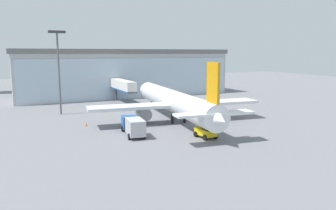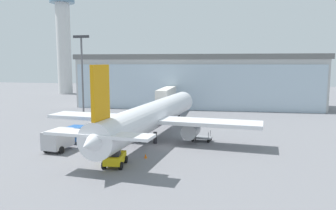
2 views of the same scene
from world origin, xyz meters
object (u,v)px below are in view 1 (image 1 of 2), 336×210
Objects in this scene: jet_bridge at (122,86)px; baggage_cart at (207,115)px; apron_light_mast at (59,64)px; airplane at (174,102)px; pushback_tug at (206,131)px; catering_truck at (133,125)px; safety_cone_nose at (208,129)px; safety_cone_wingtip at (86,125)px.

baggage_cart is (9.79, -23.17, -3.75)m from jet_bridge.
airplane is at bearing -39.75° from apron_light_mast.
jet_bridge is 18.34m from apron_light_mast.
baggage_cart is at bearing -37.26° from pushback_tug.
catering_truck is at bearing 51.36° from pushback_tug.
airplane reaches higher than pushback_tug.
baggage_cart is (24.90, -14.40, -9.31)m from apron_light_mast.
airplane reaches higher than safety_cone_nose.
baggage_cart reaches higher than safety_cone_wingtip.
baggage_cart is at bearing 60.14° from safety_cone_nose.
catering_truck is at bearing 168.81° from safety_cone_nose.
jet_bridge is at bearing 11.97° from airplane.
safety_cone_wingtip is at bearing 87.72° from airplane.
apron_light_mast is 5.46× the size of baggage_cart.
airplane is 12.79× the size of baggage_cart.
airplane reaches higher than catering_truck.
apron_light_mast is 33.51m from pushback_tug.
jet_bridge is 31.52m from catering_truck.
safety_cone_nose is (-5.54, -9.65, -0.23)m from baggage_cart.
catering_truck is 13.61× the size of safety_cone_nose.
safety_cone_nose is (19.35, -24.05, -9.54)m from apron_light_mast.
pushback_tug is at bearing -45.91° from safety_cone_wingtip.
safety_cone_nose is 20.14m from safety_cone_wingtip.
safety_cone_wingtip is at bearing -78.41° from apron_light_mast.
pushback_tug reaches higher than baggage_cart.
apron_light_mast reaches higher than airplane.
jet_bridge reaches higher than pushback_tug.
jet_bridge is at bearing 30.14° from apron_light_mast.
safety_cone_wingtip is (-22.27, 1.58, -0.23)m from baggage_cart.
baggage_cart is at bearing -4.05° from safety_cone_wingtip.
safety_cone_wingtip is at bearing 38.13° from pushback_tug.
apron_light_mast is 2.17× the size of catering_truck.
baggage_cart is 5.41× the size of safety_cone_nose.
safety_cone_wingtip is (-12.48, -21.59, -3.97)m from jet_bridge.
pushback_tug reaches higher than safety_cone_nose.
jet_bridge is 26.00× the size of safety_cone_wingtip.
pushback_tug is 6.13× the size of safety_cone_nose.
safety_cone_nose is at bearing 67.12° from baggage_cart.
apron_light_mast is at bearing 118.35° from jet_bridge.
baggage_cart is at bearing -80.93° from airplane.
jet_bridge is 25.25m from safety_cone_wingtip.
airplane is at bearing -7.61° from safety_cone_wingtip.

